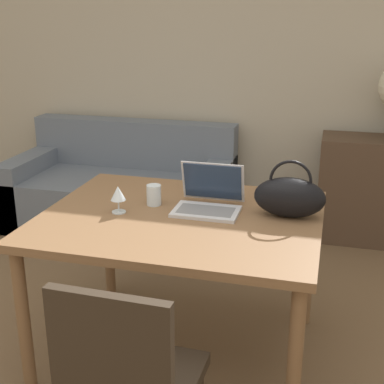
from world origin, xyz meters
The scene contains 8 objects.
wall_back centered at (0.00, 2.84, 1.35)m, with size 10.00×0.06×2.70m.
dining_table centered at (-0.02, 0.74, 0.69)m, with size 1.32×1.06×0.78m.
chair centered at (0.04, -0.12, 0.49)m, with size 0.45×0.45×0.89m.
couch centered at (-0.99, 2.35, 0.28)m, with size 1.77×0.91×0.82m.
laptop centered at (0.10, 0.86, 0.84)m, with size 0.32×0.28×0.22m.
drinking_glass centered at (-0.18, 0.84, 0.83)m, with size 0.07×0.07×0.10m.
wine_glass centered at (-0.31, 0.69, 0.87)m, with size 0.07×0.07×0.13m.
handbag centered at (0.48, 0.85, 0.88)m, with size 0.33×0.15×0.28m.
Camera 1 is at (0.65, -1.55, 1.70)m, focal length 50.00 mm.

